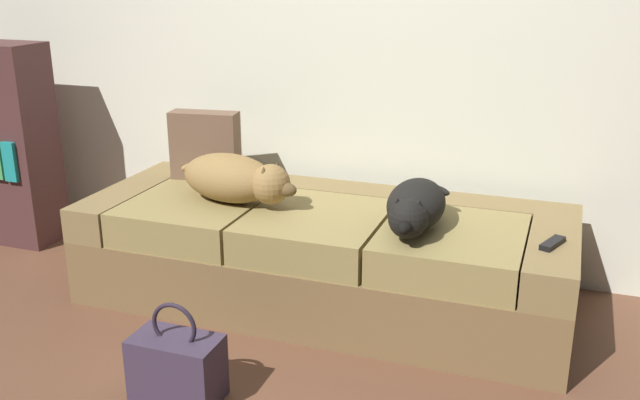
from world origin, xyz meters
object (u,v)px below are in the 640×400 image
Objects in this scene: throw_pillow at (205,145)px; handbag at (177,367)px; dog_tan at (236,179)px; couch at (324,255)px; tv_remote at (552,243)px; bookshelf at (3,144)px; dog_dark at (415,206)px.

throw_pillow is 1.34m from handbag.
handbag is (0.17, -0.85, -0.44)m from dog_tan.
couch is 0.85m from throw_pillow.
throw_pillow is at bearing 112.70° from handbag.
tv_remote is at bearing -7.67° from couch.
couch is 1.97m from bookshelf.
dog_dark is (0.44, -0.13, 0.33)m from couch.
throw_pillow is (-0.71, 0.23, 0.40)m from couch.
tv_remote is at bearing -11.97° from throw_pillow.
dog_tan is at bearing -170.70° from couch.
bookshelf is at bearing -176.74° from throw_pillow.
couch is 3.40× the size of dog_tan.
dog_dark is 1.49× the size of handbag.
throw_pillow is 1.23m from bookshelf.
tv_remote is at bearing -5.67° from bookshelf.
dog_dark is 1.21m from throw_pillow.
tv_remote reaches higher than handbag.
couch is 14.56× the size of tv_remote.
bookshelf is at bearing 175.36° from couch.
bookshelf reaches higher than dog_dark.
handbag is (-1.22, -0.79, -0.34)m from tv_remote.
dog_tan reaches higher than dog_dark.
dog_tan is 1.55m from bookshelf.
handbag is at bearing -104.16° from couch.
handbag is at bearing -32.31° from bookshelf.
handbag is 2.06m from bookshelf.
dog_tan reaches higher than tv_remote.
handbag is 0.34× the size of bookshelf.
throw_pillow reaches higher than tv_remote.
bookshelf is (-1.22, -0.07, -0.08)m from throw_pillow.
throw_pillow is at bearing -170.75° from tv_remote.
couch is 0.53m from dog_tan.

